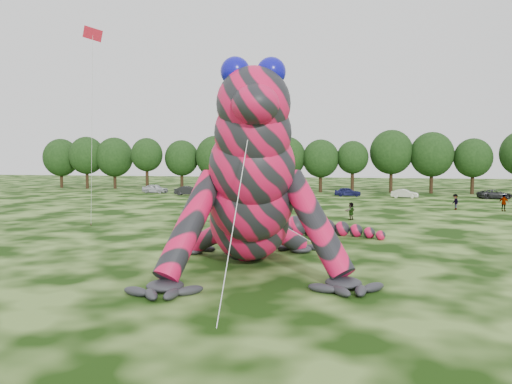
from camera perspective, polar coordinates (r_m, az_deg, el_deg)
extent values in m
plane|color=#16330A|center=(28.44, 6.67, -8.07)|extent=(240.00, 240.00, 0.00)
cube|color=red|center=(42.13, -18.16, 16.79)|extent=(1.60, 0.85, 1.17)
cylinder|color=silver|center=(43.25, -18.25, 6.14)|extent=(0.02, 0.02, 16.01)
cylinder|color=#382314|center=(45.74, -18.34, -3.51)|extent=(0.08, 0.08, 0.24)
imported|color=silver|center=(84.23, -11.46, 0.39)|extent=(4.63, 2.53, 1.49)
imported|color=black|center=(78.52, -7.74, 0.14)|extent=(4.39, 1.84, 1.41)
imported|color=maroon|center=(76.53, 0.37, 0.06)|extent=(5.09, 2.76, 1.35)
imported|color=silver|center=(75.36, 4.19, -0.03)|extent=(4.79, 2.64, 1.32)
imported|color=#171A4E|center=(76.96, 10.44, 0.02)|extent=(4.11, 1.88, 1.37)
imported|color=beige|center=(75.82, 16.63, -0.18)|extent=(4.02, 1.91, 1.27)
imported|color=#262629|center=(79.03, 25.64, -0.23)|extent=(5.06, 3.10, 1.31)
imported|color=gray|center=(48.15, 10.80, -2.16)|extent=(1.21, 1.58, 1.66)
imported|color=gray|center=(60.67, 21.81, -1.05)|extent=(0.94, 1.29, 1.80)
imported|color=gray|center=(49.61, 5.54, -1.89)|extent=(0.88, 1.00, 1.73)
imported|color=gray|center=(61.03, 26.48, -1.12)|extent=(1.15, 1.01, 1.86)
imported|color=gray|center=(64.78, -5.80, -0.54)|extent=(0.95, 0.79, 1.67)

